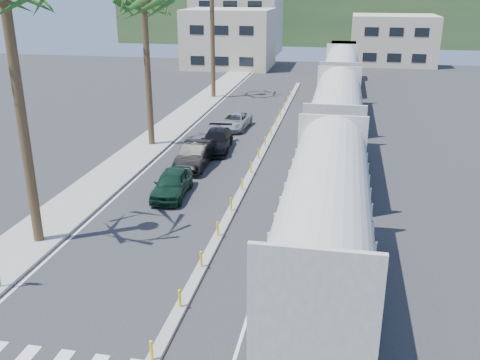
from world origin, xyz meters
name	(u,v)px	position (x,y,z in m)	size (l,w,h in m)	color
ground	(163,344)	(0.00, 0.00, 0.00)	(140.00, 140.00, 0.00)	#28282B
sidewalk	(163,134)	(-8.50, 25.00, 0.07)	(3.00, 90.00, 0.15)	gray
rails	(336,133)	(5.00, 28.00, 0.03)	(1.56, 100.00, 0.06)	black
median	(258,159)	(0.00, 19.96, 0.09)	(0.45, 60.00, 0.85)	gray
lane_markings	(241,139)	(-2.15, 25.00, 0.00)	(9.42, 90.00, 0.01)	silver
freight_train	(337,110)	(5.00, 23.59, 2.91)	(3.00, 60.94, 5.85)	#AAA79C
buildings	(271,31)	(-6.41, 71.66, 4.36)	(38.00, 27.00, 10.00)	#B4AA8F
hillside	(322,12)	(0.00, 100.00, 6.00)	(80.00, 20.00, 12.00)	#385628
car_lead	(172,183)	(-3.74, 12.74, 0.74)	(2.03, 4.46, 1.48)	black
car_second	(195,155)	(-3.84, 17.96, 0.80)	(1.70, 4.85, 1.60)	black
car_third	(216,141)	(-3.34, 21.76, 0.72)	(2.46, 5.14, 1.44)	black
car_rear	(235,121)	(-3.28, 27.99, 0.63)	(2.42, 4.68, 1.26)	#B0B3B5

